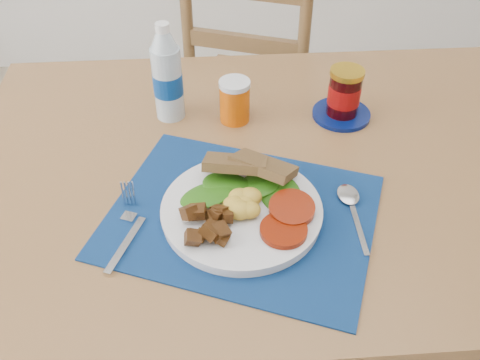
# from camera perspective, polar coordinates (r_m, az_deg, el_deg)

# --- Properties ---
(table) EXTENTS (1.40, 0.90, 0.75)m
(table) POSITION_cam_1_polar(r_m,az_deg,el_deg) (1.16, 6.34, -1.01)
(table) COLOR brown
(table) RESTS_ON ground
(chair_far) EXTENTS (0.52, 0.51, 1.11)m
(chair_far) POSITION_cam_1_polar(r_m,az_deg,el_deg) (1.79, 1.37, 12.02)
(chair_far) COLOR brown
(chair_far) RESTS_ON ground
(placemat) EXTENTS (0.58, 0.52, 0.00)m
(placemat) POSITION_cam_1_polar(r_m,az_deg,el_deg) (0.98, 0.17, -3.82)
(placemat) COLOR black
(placemat) RESTS_ON table
(breakfast_plate) EXTENTS (0.29, 0.29, 0.07)m
(breakfast_plate) POSITION_cam_1_polar(r_m,az_deg,el_deg) (0.96, -0.15, -3.09)
(breakfast_plate) COLOR silver
(breakfast_plate) RESTS_ON placemat
(fork) EXTENTS (0.06, 0.19, 0.00)m
(fork) POSITION_cam_1_polar(r_m,az_deg,el_deg) (0.98, -11.89, -4.87)
(fork) COLOR #B2B5BA
(fork) RESTS_ON placemat
(spoon) EXTENTS (0.04, 0.18, 0.01)m
(spoon) POSITION_cam_1_polar(r_m,az_deg,el_deg) (1.01, 11.79, -2.71)
(spoon) COLOR #B2B5BA
(spoon) RESTS_ON placemat
(water_bottle) EXTENTS (0.07, 0.07, 0.22)m
(water_bottle) POSITION_cam_1_polar(r_m,az_deg,el_deg) (1.19, -7.75, 10.79)
(water_bottle) COLOR #ADBFCC
(water_bottle) RESTS_ON table
(juice_glass) EXTENTS (0.07, 0.07, 0.09)m
(juice_glass) POSITION_cam_1_polar(r_m,az_deg,el_deg) (1.19, -0.57, 8.32)
(juice_glass) COLOR #D15205
(juice_glass) RESTS_ON table
(jam_on_saucer) EXTENTS (0.13, 0.13, 0.12)m
(jam_on_saucer) POSITION_cam_1_polar(r_m,az_deg,el_deg) (1.22, 11.01, 8.75)
(jam_on_saucer) COLOR #051353
(jam_on_saucer) RESTS_ON table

